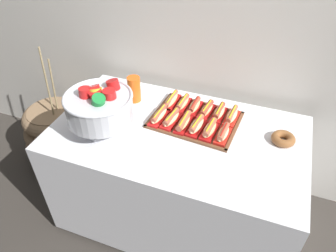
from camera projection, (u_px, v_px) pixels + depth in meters
ground_plane at (176, 213)px, 2.19m from camera, size 10.00×10.00×0.00m
buffet_table at (177, 175)px, 1.95m from camera, size 1.39×0.80×0.74m
floor_vase at (58, 136)px, 2.46m from camera, size 0.51×0.51×1.00m
serving_tray at (195, 120)px, 1.80m from camera, size 0.51×0.40×0.01m
hot_dog_0 at (159, 115)px, 1.78m from camera, size 0.08×0.19×0.06m
hot_dog_1 at (171, 119)px, 1.76m from camera, size 0.09×0.18×0.06m
hot_dog_2 at (184, 122)px, 1.73m from camera, size 0.07×0.18×0.06m
hot_dog_3 at (197, 126)px, 1.71m from camera, size 0.09×0.17×0.06m
hot_dog_4 at (210, 129)px, 1.68m from camera, size 0.08×0.17×0.06m
hot_dog_5 at (223, 134)px, 1.66m from camera, size 0.07×0.16×0.06m
hot_dog_6 at (171, 100)px, 1.90m from camera, size 0.07×0.19×0.06m
hot_dog_7 at (183, 103)px, 1.87m from camera, size 0.07×0.17×0.06m
hot_dog_8 at (195, 106)px, 1.85m from camera, size 0.07×0.16×0.06m
hot_dog_9 at (207, 110)px, 1.82m from camera, size 0.08×0.17×0.06m
hot_dog_10 at (219, 113)px, 1.80m from camera, size 0.07×0.16×0.06m
hot_dog_11 at (232, 116)px, 1.77m from camera, size 0.08×0.16×0.06m
punch_bowl at (100, 106)px, 1.62m from camera, size 0.36×0.36×0.29m
cup_stack at (134, 89)px, 1.91m from camera, size 0.08×0.08×0.16m
donut at (283, 139)px, 1.65m from camera, size 0.12×0.12×0.04m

